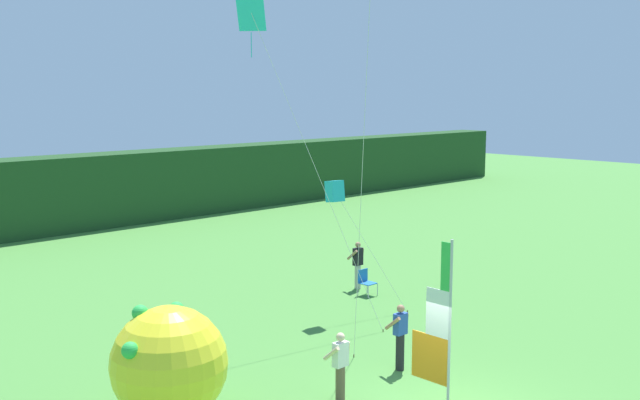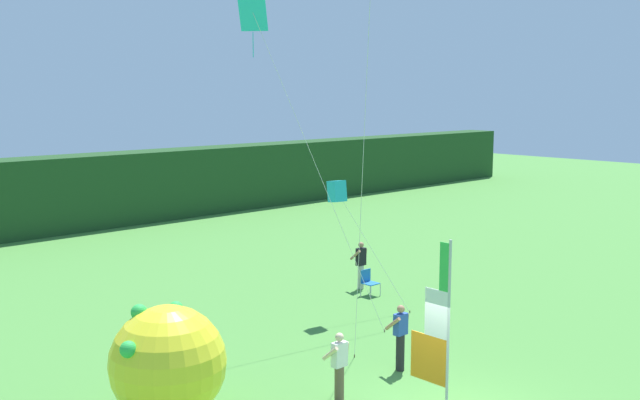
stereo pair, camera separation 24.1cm
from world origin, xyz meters
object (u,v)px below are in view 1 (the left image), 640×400
object	(u,v)px
kite_cyan_box_0	(335,192)
person_mid_field	(340,365)
folding_chair	(366,280)
kite_cyan_diamond_2	(257,27)
banner_flag	(438,331)
person_near_banner	(358,264)
person_far_left	(400,335)
inflatable_balloon	(169,364)

from	to	relation	value
kite_cyan_box_0	person_mid_field	bearing A→B (deg)	-134.22
folding_chair	kite_cyan_diamond_2	bearing A→B (deg)	-177.32
banner_flag	person_near_banner	size ratio (longest dim) A/B	2.32
person_far_left	folding_chair	size ratio (longest dim) A/B	1.92
kite_cyan_diamond_2	folding_chair	bearing A→B (deg)	2.68
person_mid_field	inflatable_balloon	world-z (taller)	inflatable_balloon
person_far_left	kite_cyan_box_0	distance (m)	5.91
kite_cyan_diamond_2	person_near_banner	bearing A→B (deg)	10.49
person_mid_field	kite_cyan_box_0	bearing A→B (deg)	45.78
person_far_left	folding_chair	distance (m)	7.01
folding_chair	kite_cyan_box_0	distance (m)	4.18
folding_chair	kite_cyan_box_0	world-z (taller)	kite_cyan_box_0
kite_cyan_box_0	person_far_left	bearing A→B (deg)	-116.33
person_far_left	banner_flag	bearing A→B (deg)	-122.83
person_mid_field	folding_chair	distance (m)	8.94
folding_chair	person_mid_field	bearing A→B (deg)	-141.40
inflatable_balloon	person_near_banner	bearing A→B (deg)	22.69
banner_flag	inflatable_balloon	bearing A→B (deg)	138.43
person_near_banner	person_far_left	xyz separation A→B (m)	(-4.97, -6.08, 0.00)
inflatable_balloon	person_far_left	bearing A→B (deg)	-15.37
person_mid_field	kite_cyan_diamond_2	xyz separation A→B (m)	(2.04, 5.34, 7.97)
banner_flag	inflatable_balloon	size ratio (longest dim) A/B	1.56
folding_chair	person_near_banner	bearing A→B (deg)	61.30
banner_flag	person_far_left	world-z (taller)	banner_flag
person_near_banner	inflatable_balloon	world-z (taller)	inflatable_balloon
person_mid_field	kite_cyan_diamond_2	distance (m)	9.81
person_far_left	kite_cyan_diamond_2	world-z (taller)	kite_cyan_diamond_2
person_mid_field	folding_chair	bearing A→B (deg)	38.60
person_far_left	folding_chair	xyz separation A→B (m)	(4.55, 5.32, -0.40)
person_near_banner	kite_cyan_diamond_2	size ratio (longest dim) A/B	0.18
kite_cyan_diamond_2	person_far_left	bearing A→B (deg)	-85.67
person_far_left	person_near_banner	bearing A→B (deg)	50.75
person_mid_field	person_far_left	bearing A→B (deg)	5.96
person_mid_field	banner_flag	bearing A→B (deg)	-63.86
banner_flag	inflatable_balloon	distance (m)	5.81
banner_flag	kite_cyan_box_0	world-z (taller)	kite_cyan_box_0
banner_flag	kite_cyan_box_0	distance (m)	8.01
person_far_left	inflatable_balloon	distance (m)	6.00
banner_flag	person_near_banner	world-z (taller)	banner_flag
person_near_banner	inflatable_balloon	distance (m)	11.65
person_mid_field	person_far_left	size ratio (longest dim) A/B	0.94
folding_chair	kite_cyan_box_0	xyz separation A→B (m)	(-2.29, -0.76, 3.41)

